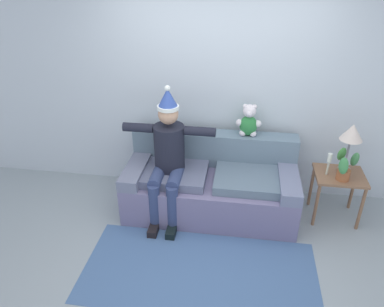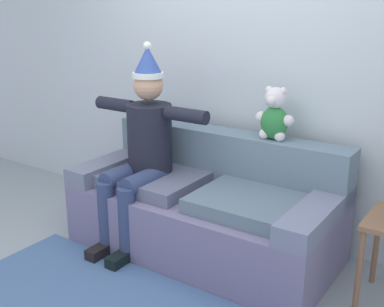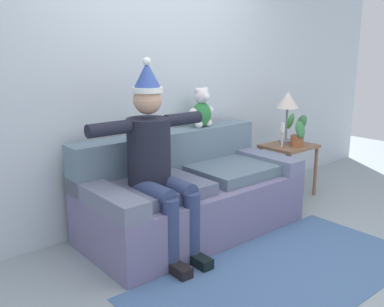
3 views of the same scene
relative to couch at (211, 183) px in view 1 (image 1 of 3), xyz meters
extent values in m
plane|color=#8F9CA1|center=(0.00, -1.01, -0.33)|extent=(10.00, 10.00, 0.00)
cube|color=silver|center=(0.00, 0.54, 1.02)|extent=(7.00, 0.10, 2.70)
cube|color=slate|center=(0.00, -0.05, -0.11)|extent=(1.94, 0.91, 0.45)
cube|color=slate|center=(0.00, 0.29, 0.32)|extent=(1.94, 0.24, 0.40)
cube|color=slate|center=(-0.86, -0.05, 0.19)|extent=(0.22, 0.91, 0.13)
cube|color=slate|center=(0.86, -0.05, 0.19)|extent=(0.22, 0.91, 0.13)
cube|color=slate|center=(-0.44, -0.10, 0.17)|extent=(0.78, 0.64, 0.10)
cube|color=slate|center=(0.44, -0.10, 0.17)|extent=(0.78, 0.64, 0.10)
cylinder|color=black|center=(-0.47, -0.07, 0.48)|extent=(0.34, 0.34, 0.52)
sphere|color=tan|center=(-0.47, -0.07, 0.88)|extent=(0.22, 0.22, 0.22)
cylinder|color=white|center=(-0.47, -0.07, 0.95)|extent=(0.23, 0.23, 0.04)
cone|color=#324EA1|center=(-0.47, -0.07, 1.06)|extent=(0.21, 0.21, 0.20)
sphere|color=white|center=(-0.47, -0.07, 1.16)|extent=(0.06, 0.06, 0.06)
cylinder|color=navy|center=(-0.57, -0.27, 0.22)|extent=(0.14, 0.40, 0.14)
cylinder|color=navy|center=(-0.57, -0.47, -0.06)|extent=(0.13, 0.13, 0.55)
cube|color=black|center=(-0.57, -0.55, -0.29)|extent=(0.10, 0.24, 0.08)
cylinder|color=navy|center=(-0.37, -0.27, 0.22)|extent=(0.14, 0.40, 0.14)
cylinder|color=navy|center=(-0.37, -0.47, -0.06)|extent=(0.13, 0.13, 0.55)
cube|color=black|center=(-0.37, -0.55, -0.29)|extent=(0.10, 0.24, 0.08)
cylinder|color=black|center=(-0.81, -0.07, 0.70)|extent=(0.34, 0.10, 0.10)
cylinder|color=black|center=(-0.13, -0.07, 0.70)|extent=(0.34, 0.10, 0.10)
ellipsoid|color=#2C813E|center=(0.38, 0.29, 0.64)|extent=(0.20, 0.16, 0.24)
sphere|color=silver|center=(0.38, 0.29, 0.82)|extent=(0.15, 0.15, 0.15)
sphere|color=silver|center=(0.38, 0.23, 0.81)|extent=(0.07, 0.07, 0.07)
sphere|color=silver|center=(0.33, 0.29, 0.87)|extent=(0.05, 0.05, 0.05)
sphere|color=silver|center=(0.44, 0.29, 0.87)|extent=(0.05, 0.05, 0.05)
sphere|color=silver|center=(0.28, 0.29, 0.67)|extent=(0.08, 0.08, 0.08)
sphere|color=silver|center=(0.32, 0.26, 0.56)|extent=(0.08, 0.08, 0.08)
sphere|color=silver|center=(0.49, 0.29, 0.67)|extent=(0.08, 0.08, 0.08)
sphere|color=silver|center=(0.44, 0.26, 0.56)|extent=(0.08, 0.08, 0.08)
cube|color=brown|center=(1.42, 0.02, 0.22)|extent=(0.53, 0.45, 0.03)
cylinder|color=brown|center=(1.18, -0.17, -0.06)|extent=(0.04, 0.04, 0.54)
cylinder|color=brown|center=(1.65, -0.17, -0.06)|extent=(0.04, 0.04, 0.54)
cylinder|color=brown|center=(1.18, 0.22, -0.06)|extent=(0.04, 0.04, 0.54)
cylinder|color=brown|center=(1.65, 0.22, -0.06)|extent=(0.04, 0.04, 0.54)
cylinder|color=gray|center=(1.47, 0.11, 0.25)|extent=(0.14, 0.14, 0.03)
cylinder|color=gray|center=(1.47, 0.11, 0.45)|extent=(0.02, 0.02, 0.36)
cone|color=beige|center=(1.47, 0.11, 0.71)|extent=(0.24, 0.24, 0.18)
cylinder|color=#9C5833|center=(1.42, -0.08, 0.30)|extent=(0.14, 0.14, 0.12)
ellipsoid|color=#3B7645|center=(1.51, -0.06, 0.48)|extent=(0.10, 0.16, 0.21)
ellipsoid|color=#3D833A|center=(1.38, -0.01, 0.51)|extent=(0.12, 0.15, 0.20)
ellipsoid|color=#3B8748|center=(1.39, -0.13, 0.43)|extent=(0.12, 0.15, 0.20)
cylinder|color=beige|center=(1.27, 0.00, 0.32)|extent=(0.02, 0.02, 0.16)
cylinder|color=white|center=(1.27, 0.00, 0.45)|extent=(0.04, 0.04, 0.10)
cube|color=#476896|center=(0.00, -1.06, -0.33)|extent=(2.26, 1.09, 0.01)
camera|label=1|loc=(0.31, -3.64, 2.40)|focal=34.65mm
camera|label=2|loc=(1.77, -2.78, 1.44)|focal=44.75mm
camera|label=3|loc=(-2.30, -2.77, 1.27)|focal=40.19mm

